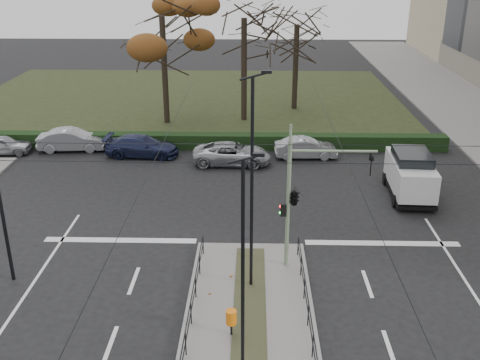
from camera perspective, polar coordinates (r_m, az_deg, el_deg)
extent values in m
plane|color=black|center=(21.26, 0.98, -13.24)|extent=(140.00, 140.00, 0.00)
cube|color=slate|center=(19.23, 0.92, -17.38)|extent=(4.40, 15.00, 0.14)
cube|color=#242D16|center=(51.20, -5.51, 8.18)|extent=(38.00, 26.00, 0.10)
cube|color=black|center=(38.31, -7.80, 3.97)|extent=(38.00, 1.00, 1.00)
cylinder|color=black|center=(24.43, -3.77, -6.57)|extent=(0.04, 0.04, 0.90)
cylinder|color=black|center=(24.42, 5.92, -6.66)|extent=(0.04, 0.04, 0.90)
cylinder|color=black|center=(18.67, -5.59, -15.10)|extent=(0.04, 13.20, 0.04)
cylinder|color=black|center=(18.66, 7.47, -15.23)|extent=(0.04, 13.20, 0.04)
cylinder|color=black|center=(23.54, -23.02, -3.04)|extent=(0.14, 0.14, 6.00)
cylinder|color=black|center=(19.56, 1.11, 1.77)|extent=(20.00, 0.02, 0.02)
cylinder|color=black|center=(21.45, 1.15, 3.63)|extent=(20.00, 0.02, 0.02)
cylinder|color=black|center=(17.24, -10.68, -2.26)|extent=(0.02, 34.00, 0.02)
cylinder|color=black|center=(17.21, 12.79, -2.48)|extent=(0.02, 34.00, 0.02)
cylinder|color=gray|center=(22.64, 4.90, -2.56)|extent=(0.17, 0.17, 5.47)
cylinder|color=gray|center=(21.96, 9.49, 2.92)|extent=(3.37, 0.11, 0.11)
imported|color=black|center=(22.39, 13.14, 1.58)|extent=(0.20, 0.22, 0.95)
imported|color=black|center=(22.49, 5.53, -1.59)|extent=(0.99, 2.13, 0.84)
cube|color=black|center=(22.72, 4.41, -3.04)|extent=(0.23, 0.17, 0.53)
sphere|color=#FF0C0C|center=(22.65, 4.15, -2.68)|extent=(0.12, 0.12, 0.12)
sphere|color=#0CE533|center=(22.77, 4.13, -3.33)|extent=(0.12, 0.12, 0.12)
cylinder|color=black|center=(19.84, -0.89, -14.85)|extent=(0.07, 0.07, 0.47)
cylinder|color=orange|center=(19.56, -0.90, -13.76)|extent=(0.37, 0.37, 0.51)
cylinder|color=black|center=(16.14, 0.28, -9.96)|extent=(0.11, 0.11, 7.18)
cube|color=black|center=(14.51, 1.91, 2.58)|extent=(0.31, 0.13, 0.09)
cylinder|color=black|center=(20.60, 1.20, -0.84)|extent=(0.12, 0.12, 8.25)
cube|color=black|center=(19.34, 2.71, 10.91)|extent=(0.36, 0.14, 0.10)
imported|color=#999AA0|center=(39.89, -23.03, 3.30)|extent=(3.84, 1.90, 1.26)
imported|color=#999AA0|center=(39.05, -16.71, 3.93)|extent=(4.54, 1.93, 1.46)
imported|color=#1D2344|center=(36.86, -9.94, 3.41)|extent=(4.85, 2.25, 1.37)
imported|color=#999AA0|center=(34.97, -0.83, 2.69)|extent=(4.86, 2.30, 1.34)
cube|color=silver|center=(31.47, 16.90, 0.58)|extent=(2.21, 4.77, 1.51)
cube|color=black|center=(31.16, 17.08, 2.13)|extent=(1.94, 2.66, 0.71)
cube|color=black|center=(31.82, 16.71, -1.03)|extent=(2.25, 4.86, 0.18)
cylinder|color=black|center=(30.66, 19.06, -2.15)|extent=(0.25, 0.67, 0.66)
cylinder|color=black|center=(30.21, 15.46, -2.07)|extent=(0.25, 0.67, 0.66)
cylinder|color=black|center=(33.42, 17.85, 0.02)|extent=(0.25, 0.67, 0.66)
cylinder|color=black|center=(33.01, 14.54, 0.11)|extent=(0.25, 0.67, 0.66)
cylinder|color=black|center=(43.11, -7.67, 10.93)|extent=(0.44, 0.44, 7.95)
ellipsoid|color=#5D3015|center=(42.53, -7.95, 16.18)|extent=(8.58, 8.58, 4.99)
cylinder|color=black|center=(47.20, 5.66, 11.29)|extent=(0.44, 0.44, 6.83)
cylinder|color=black|center=(43.55, 0.41, 11.08)|extent=(0.44, 0.44, 7.72)
imported|color=#999AA0|center=(36.27, 6.70, 3.24)|extent=(4.04, 1.57, 1.31)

